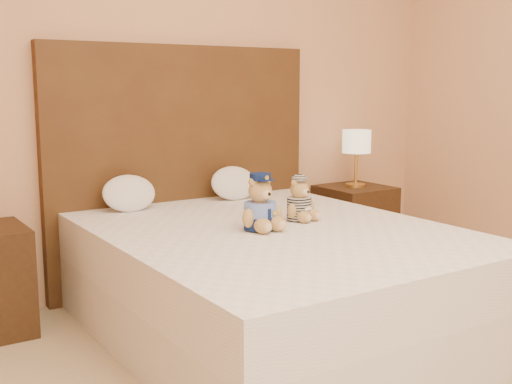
# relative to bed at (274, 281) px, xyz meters

# --- Properties ---
(bed) EXTENTS (1.60, 2.00, 0.55)m
(bed) POSITION_rel_bed_xyz_m (0.00, 0.00, 0.00)
(bed) COLOR white
(bed) RESTS_ON ground
(headboard) EXTENTS (1.75, 0.08, 1.50)m
(headboard) POSITION_rel_bed_xyz_m (0.00, 1.01, 0.47)
(headboard) COLOR #482F15
(headboard) RESTS_ON ground
(nightstand_right) EXTENTS (0.45, 0.45, 0.55)m
(nightstand_right) POSITION_rel_bed_xyz_m (1.25, 0.80, -0.00)
(nightstand_right) COLOR #362111
(nightstand_right) RESTS_ON ground
(lamp) EXTENTS (0.20, 0.20, 0.40)m
(lamp) POSITION_rel_bed_xyz_m (1.25, 0.80, 0.57)
(lamp) COLOR gold
(lamp) RESTS_ON nightstand_right
(teddy_police) EXTENTS (0.26, 0.25, 0.28)m
(teddy_police) POSITION_rel_bed_xyz_m (-0.08, 0.01, 0.41)
(teddy_police) COLOR #A87741
(teddy_police) RESTS_ON bed
(teddy_prisoner) EXTENTS (0.24, 0.23, 0.23)m
(teddy_prisoner) POSITION_rel_bed_xyz_m (0.23, 0.09, 0.39)
(teddy_prisoner) COLOR #A87741
(teddy_prisoner) RESTS_ON bed
(pillow_left) EXTENTS (0.31, 0.20, 0.22)m
(pillow_left) POSITION_rel_bed_xyz_m (-0.43, 0.83, 0.39)
(pillow_left) COLOR white
(pillow_left) RESTS_ON bed
(pillow_right) EXTENTS (0.32, 0.21, 0.22)m
(pillow_right) POSITION_rel_bed_xyz_m (0.26, 0.83, 0.39)
(pillow_right) COLOR white
(pillow_right) RESTS_ON bed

